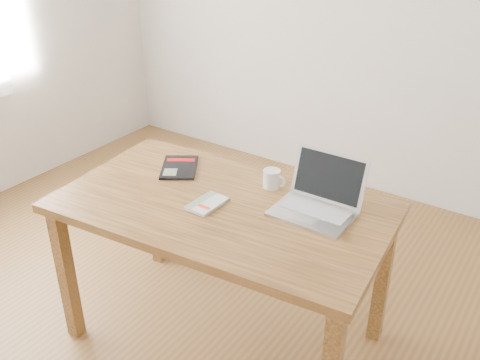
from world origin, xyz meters
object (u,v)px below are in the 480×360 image
Objects in this scene: desk at (223,221)px; laptop at (318,200)px; white_guidebook at (207,204)px; black_guidebook at (179,167)px; coffee_mug at (272,179)px.

laptop reaches higher than desk.
white_guidebook is at bearing -151.16° from laptop.
coffee_mug is (0.47, 0.09, 0.04)m from black_guidebook.
white_guidebook is at bearing -113.94° from coffee_mug.
coffee_mug reaches higher than desk.
coffee_mug is (0.10, 0.24, 0.13)m from desk.
white_guidebook is at bearing -65.35° from black_guidebook.
white_guidebook is 0.47m from laptop.
white_guidebook is 0.61× the size of black_guidebook.
desk is 0.43m from laptop.
laptop is (0.36, 0.18, 0.14)m from desk.
desk is 0.12m from white_guidebook.
laptop is (0.41, 0.23, 0.04)m from white_guidebook.
desk is at bearing 53.14° from white_guidebook.
desk is at bearing -154.63° from laptop.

